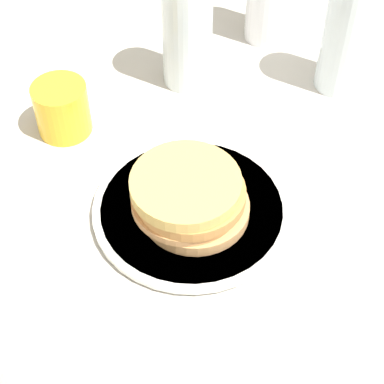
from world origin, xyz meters
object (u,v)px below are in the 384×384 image
at_px(water_bottle_mid, 348,33).
at_px(plate, 192,209).
at_px(cream_jug, 27,347).
at_px(water_bottle_far, 187,26).
at_px(pancake_stack, 190,195).
at_px(juice_glass, 62,109).

bearing_deg(water_bottle_mid, plate, -32.32).
bearing_deg(cream_jug, water_bottle_far, 171.24).
distance_m(plate, pancake_stack, 0.04).
xyz_separation_m(cream_jug, water_bottle_mid, (-0.52, 0.30, 0.03)).
bearing_deg(pancake_stack, water_bottle_mid, 148.01).
xyz_separation_m(juice_glass, water_bottle_far, (-0.13, 0.15, 0.06)).
height_order(cream_jug, water_bottle_mid, water_bottle_mid).
relative_size(water_bottle_mid, water_bottle_far, 0.97).
height_order(juice_glass, water_bottle_far, water_bottle_far).
relative_size(cream_jug, water_bottle_mid, 0.74).
bearing_deg(water_bottle_far, pancake_stack, 9.73).
bearing_deg(water_bottle_far, cream_jug, -8.76).
distance_m(cream_jug, water_bottle_mid, 0.60).
height_order(cream_jug, water_bottle_far, water_bottle_far).
relative_size(plate, cream_jug, 1.71).
xyz_separation_m(pancake_stack, water_bottle_mid, (-0.29, 0.18, 0.05)).
height_order(plate, water_bottle_mid, water_bottle_mid).
bearing_deg(pancake_stack, water_bottle_far, -170.27).
distance_m(pancake_stack, water_bottle_far, 0.27).
distance_m(plate, cream_jug, 0.28).
height_order(pancake_stack, juice_glass, juice_glass).
relative_size(plate, water_bottle_mid, 1.26).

